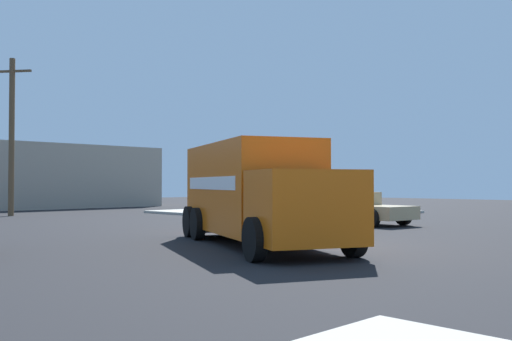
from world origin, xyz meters
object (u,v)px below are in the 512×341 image
at_px(pickup_tan, 355,207).
at_px(delivery_truck, 257,192).
at_px(palm_tree_far, 248,160).
at_px(utility_pole, 12,134).

bearing_deg(pickup_tan, delivery_truck, -161.05).
height_order(pickup_tan, palm_tree_far, palm_tree_far).
height_order(delivery_truck, utility_pole, utility_pole).
xyz_separation_m(delivery_truck, palm_tree_far, (12.72, 13.65, 1.67)).
bearing_deg(pickup_tan, palm_tree_far, 71.06).
relative_size(delivery_truck, utility_pole, 0.96).
bearing_deg(utility_pole, delivery_truck, -92.59).
bearing_deg(utility_pole, palm_tree_far, -27.58).
height_order(palm_tree_far, utility_pole, utility_pole).
bearing_deg(delivery_truck, utility_pole, 87.41).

